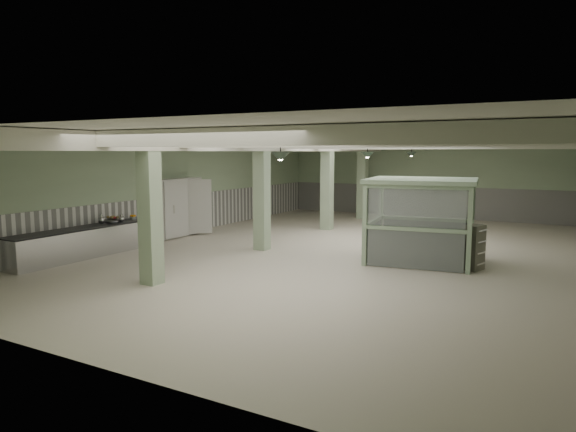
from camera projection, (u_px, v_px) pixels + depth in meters
The scene contains 30 objects.
floor at pixel (345, 251), 16.37m from camera, with size 20.00×20.00×0.00m, color silver.
ceiling at pixel (347, 138), 15.92m from camera, with size 14.00×20.00×0.02m, color white.
wall_back at pixel (426, 180), 24.81m from camera, with size 14.00×0.02×3.60m, color #A9C49C.
wall_front at pixel (80, 246), 7.48m from camera, with size 14.00×0.02×3.60m, color #A9C49C.
wall_left at pixel (176, 188), 19.52m from camera, with size 0.02×20.00×3.60m, color #A9C49C.
wainscot_left at pixel (177, 215), 19.64m from camera, with size 0.05×19.90×1.50m, color white.
wainscot_back at pixel (425, 202), 24.92m from camera, with size 13.90×0.05×1.50m, color white.
girder at pixel (277, 145), 17.15m from camera, with size 0.45×19.90×0.40m, color silver.
beam_a at pixel (189, 138), 9.44m from camera, with size 13.90×0.35×0.32m, color silver.
beam_b at pixel (261, 140), 11.61m from camera, with size 13.90×0.35×0.32m, color silver.
beam_c at pixel (311, 142), 13.78m from camera, with size 13.90×0.35×0.32m, color silver.
beam_d at pixel (347, 143), 15.94m from camera, with size 13.90×0.35×0.32m, color silver.
beam_e at pixel (374, 144), 18.11m from camera, with size 13.90×0.35×0.32m, color silver.
beam_f at pixel (396, 145), 20.28m from camera, with size 13.90×0.35×0.32m, color silver.
beam_g at pixel (413, 146), 22.44m from camera, with size 13.90×0.35×0.32m, color silver.
column_a at pixel (150, 210), 12.15m from camera, with size 0.42×0.42×3.60m, color #9EB793.
column_b at pixel (262, 194), 16.48m from camera, with size 0.42×0.42×3.60m, color #9EB793.
column_c at pixel (327, 185), 20.82m from camera, with size 0.42×0.42×3.60m, color #9EB793.
column_d at pixel (363, 181), 24.29m from camera, with size 0.42×0.42×3.60m, color #9EB793.
pendant_front at pixel (280, 157), 11.41m from camera, with size 0.44×0.44×0.22m, color #2E3E31.
pendant_mid at pixel (367, 155), 16.18m from camera, with size 0.44×0.44×0.22m, color #2E3E31.
pendant_back at pixel (411, 155), 20.52m from camera, with size 0.44×0.44×0.22m, color #2E3E31.
prep_counter at pixel (86, 242), 15.50m from camera, with size 0.88×5.04×0.91m.
pitcher_near at pixel (101, 219), 16.10m from camera, with size 0.20×0.23×0.30m, color #AEAFB3, non-canonical shape.
pitcher_far at pixel (121, 218), 16.50m from camera, with size 0.17×0.20×0.26m, color #AEAFB3, non-canonical shape.
veg_colander at pixel (112, 220), 16.43m from camera, with size 0.45×0.45×0.21m, color #414146, non-canonical shape.
orange_bowl at pixel (133, 218), 17.26m from camera, with size 0.24×0.24×0.09m, color #B2B2B7.
walkin_cooler at pixel (177, 208), 19.10m from camera, with size 1.06×2.35×2.16m.
guard_booth at pixel (421, 205), 14.68m from camera, with size 3.31×2.92×2.40m.
filing_cabinet at pixel (474, 247), 13.76m from camera, with size 0.39×0.56×1.22m, color #656554.
Camera 1 is at (6.23, -14.96, 3.16)m, focal length 32.00 mm.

